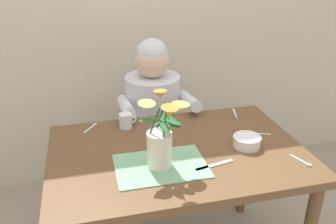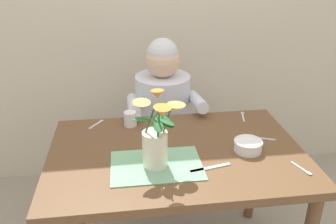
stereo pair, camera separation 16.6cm
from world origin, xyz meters
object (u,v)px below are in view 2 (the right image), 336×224
(ceramic_bowl, at_px, (248,145))
(dinner_knife, at_px, (210,168))
(ceramic_mug, at_px, (131,119))
(seated_person, at_px, (163,126))
(flower_vase, at_px, (156,138))

(ceramic_bowl, height_order, dinner_knife, ceramic_bowl)
(dinner_knife, xyz_separation_m, ceramic_mug, (-0.33, 0.46, 0.04))
(seated_person, relative_size, dinner_knife, 5.97)
(seated_person, bearing_deg, flower_vase, -102.13)
(ceramic_bowl, xyz_separation_m, ceramic_mug, (-0.54, 0.34, 0.01))
(seated_person, distance_m, ceramic_bowl, 0.77)
(seated_person, relative_size, ceramic_bowl, 8.35)
(ceramic_mug, bearing_deg, flower_vase, -76.68)
(seated_person, height_order, dinner_knife, seated_person)
(seated_person, distance_m, dinner_knife, 0.81)
(flower_vase, distance_m, ceramic_bowl, 0.46)
(ceramic_bowl, relative_size, ceramic_mug, 1.46)
(seated_person, distance_m, ceramic_mug, 0.45)
(flower_vase, bearing_deg, dinner_knife, -11.36)
(seated_person, relative_size, ceramic_mug, 12.20)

